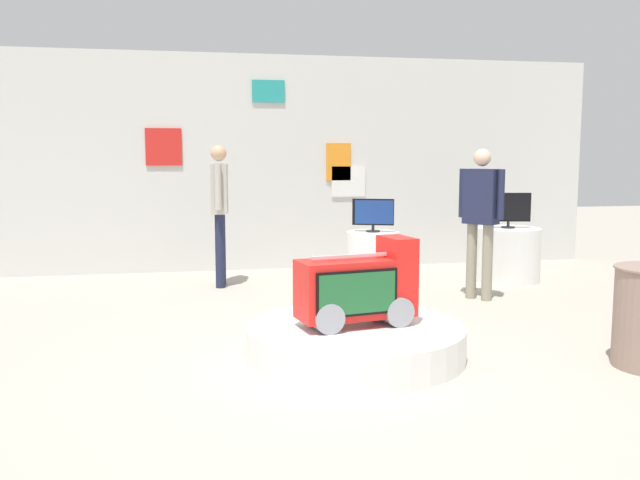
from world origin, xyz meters
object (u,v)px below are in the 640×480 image
at_px(main_display_pedestal, 356,341).
at_px(display_pedestal_left_rear, 373,260).
at_px(tv_on_left_rear, 373,214).
at_px(novelty_firetruck_tv, 358,291).
at_px(shopper_browsing_near_truck, 481,212).
at_px(display_pedestal_center_rear, 507,254).
at_px(shopper_browsing_rear, 220,204).
at_px(tv_on_center_rear, 509,208).

height_order(main_display_pedestal, display_pedestal_left_rear, display_pedestal_left_rear).
xyz_separation_m(display_pedestal_left_rear, tv_on_left_rear, (0.00, -0.00, 0.59)).
relative_size(novelty_firetruck_tv, shopper_browsing_near_truck, 0.58).
bearing_deg(main_display_pedestal, display_pedestal_center_rear, 46.61).
bearing_deg(tv_on_left_rear, shopper_browsing_near_truck, -42.89).
xyz_separation_m(display_pedestal_left_rear, shopper_browsing_near_truck, (1.02, -0.95, 0.67)).
distance_m(shopper_browsing_near_truck, shopper_browsing_rear, 3.23).
relative_size(novelty_firetruck_tv, tv_on_center_rear, 1.79).
bearing_deg(main_display_pedestal, tv_on_center_rear, 46.56).
relative_size(tv_on_left_rear, display_pedestal_center_rear, 0.59).
bearing_deg(shopper_browsing_rear, tv_on_left_rear, -13.32).
xyz_separation_m(display_pedestal_center_rear, shopper_browsing_rear, (-3.78, 0.35, 0.70)).
xyz_separation_m(tv_on_left_rear, shopper_browsing_rear, (-1.89, 0.45, 0.12)).
relative_size(display_pedestal_left_rear, display_pedestal_center_rear, 0.82).
relative_size(main_display_pedestal, tv_on_center_rear, 3.17).
bearing_deg(main_display_pedestal, tv_on_left_rear, 71.75).
relative_size(display_pedestal_left_rear, tv_on_center_rear, 1.25).
distance_m(display_pedestal_left_rear, display_pedestal_center_rear, 1.89).
height_order(tv_on_left_rear, display_pedestal_center_rear, tv_on_left_rear).
height_order(novelty_firetruck_tv, tv_on_left_rear, tv_on_left_rear).
bearing_deg(novelty_firetruck_tv, tv_on_center_rear, 46.78).
bearing_deg(shopper_browsing_rear, novelty_firetruck_tv, -74.21).
relative_size(novelty_firetruck_tv, display_pedestal_left_rear, 1.43).
height_order(main_display_pedestal, tv_on_left_rear, tv_on_left_rear).
height_order(tv_on_center_rear, shopper_browsing_near_truck, shopper_browsing_near_truck).
bearing_deg(display_pedestal_center_rear, main_display_pedestal, -133.39).
relative_size(display_pedestal_center_rear, shopper_browsing_near_truck, 0.50).
bearing_deg(tv_on_left_rear, display_pedestal_center_rear, 3.04).
bearing_deg(display_pedestal_center_rear, shopper_browsing_rear, 174.74).
xyz_separation_m(display_pedestal_left_rear, tv_on_center_rear, (1.89, 0.09, 0.62)).
relative_size(display_pedestal_left_rear, shopper_browsing_rear, 0.40).
distance_m(tv_on_center_rear, shopper_browsing_rear, 3.80).
bearing_deg(display_pedestal_left_rear, tv_on_center_rear, 2.78).
xyz_separation_m(shopper_browsing_near_truck, shopper_browsing_rear, (-2.91, 1.39, 0.03)).
height_order(main_display_pedestal, display_pedestal_center_rear, display_pedestal_center_rear).
distance_m(tv_on_left_rear, shopper_browsing_rear, 1.95).
bearing_deg(tv_on_center_rear, display_pedestal_left_rear, -177.22).
bearing_deg(novelty_firetruck_tv, shopper_browsing_rear, 105.79).
bearing_deg(display_pedestal_center_rear, novelty_firetruck_tv, -133.17).
distance_m(main_display_pedestal, display_pedestal_center_rear, 4.15).
height_order(main_display_pedestal, shopper_browsing_rear, shopper_browsing_rear).
distance_m(novelty_firetruck_tv, tv_on_center_rear, 4.16).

